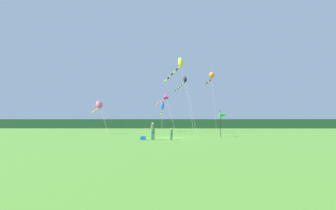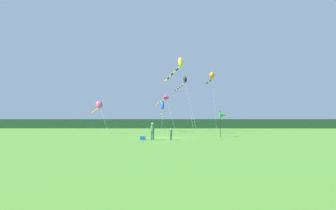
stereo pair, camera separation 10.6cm
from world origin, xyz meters
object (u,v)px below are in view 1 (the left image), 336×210
object	(u,v)px
person_adult	(153,130)
kite_orange	(211,76)
cooler_box	(143,138)
kite_yellow	(179,65)
kite_blue	(162,107)
person_child	(171,133)
kite_magenta	(164,97)
kite_rainbow	(99,105)
kite_black	(184,81)
banner_flag_pole	(223,115)

from	to	relation	value
person_adult	kite_orange	distance (m)	22.14
cooler_box	kite_yellow	bearing A→B (deg)	73.88
kite_blue	kite_yellow	bearing A→B (deg)	-64.67
person_child	kite_magenta	bearing A→B (deg)	94.00
cooler_box	kite_yellow	xyz separation A→B (m)	(4.02, 13.93, 11.07)
person_adult	kite_blue	size ratio (longest dim) A/B	0.21
person_child	kite_rainbow	size ratio (longest dim) A/B	0.22
kite_black	kite_rainbow	bearing A→B (deg)	-142.41
person_adult	cooler_box	xyz separation A→B (m)	(-0.95, -0.02, -0.78)
cooler_box	kite_orange	size ratio (longest dim) A/B	0.05
kite_yellow	kite_rainbow	bearing A→B (deg)	-167.14
kite_blue	person_adult	bearing A→B (deg)	-90.02
person_child	kite_rainbow	xyz separation A→B (m)	(-10.99, 11.37, 3.66)
person_adult	kite_magenta	distance (m)	19.76
person_adult	kite_orange	size ratio (longest dim) A/B	0.16
kite_rainbow	cooler_box	bearing A→B (deg)	-53.63
kite_black	kite_blue	world-z (taller)	kite_black
person_adult	kite_blue	distance (m)	20.72
person_child	kite_yellow	size ratio (longest dim) A/B	0.09
kite_magenta	kite_blue	size ratio (longest dim) A/B	0.91
person_adult	kite_yellow	distance (m)	17.57
kite_blue	cooler_box	bearing A→B (deg)	-92.70
banner_flag_pole	kite_black	distance (m)	18.26
kite_magenta	kite_rainbow	distance (m)	12.62
kite_magenta	kite_yellow	bearing A→B (deg)	-63.03
cooler_box	kite_yellow	distance (m)	18.24
person_child	kite_blue	xyz separation A→B (m)	(-1.83, 20.63, 4.08)
person_child	kite_rainbow	world-z (taller)	kite_rainbow
kite_black	kite_blue	bearing A→B (deg)	-166.12
banner_flag_pole	cooler_box	bearing A→B (deg)	-150.48
kite_orange	person_adult	bearing A→B (deg)	-116.79
kite_black	kite_magenta	bearing A→B (deg)	-146.77
cooler_box	kite_orange	world-z (taller)	kite_orange
person_adult	cooler_box	size ratio (longest dim) A/B	3.40
cooler_box	kite_magenta	world-z (taller)	kite_magenta
person_adult	kite_black	bearing A→B (deg)	78.84
person_adult	person_child	world-z (taller)	person_adult
person_adult	kite_black	world-z (taller)	kite_black
kite_blue	kite_rainbow	size ratio (longest dim) A/B	1.56
person_adult	kite_rainbow	world-z (taller)	kite_rainbow
cooler_box	kite_blue	xyz separation A→B (m)	(0.96, 20.39, 4.54)
kite_yellow	kite_blue	world-z (taller)	kite_yellow
person_child	kite_black	bearing A→B (deg)	83.72
kite_rainbow	kite_blue	bearing A→B (deg)	45.30
person_adult	banner_flag_pole	xyz separation A→B (m)	(8.15, 5.13, 1.66)
person_adult	kite_magenta	xyz separation A→B (m)	(0.49, 18.97, 5.49)
kite_blue	person_child	bearing A→B (deg)	-84.93
cooler_box	kite_yellow	size ratio (longest dim) A/B	0.04
kite_rainbow	kite_magenta	bearing A→B (deg)	39.16
person_child	kite_magenta	xyz separation A→B (m)	(-1.34, 19.23, 5.80)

